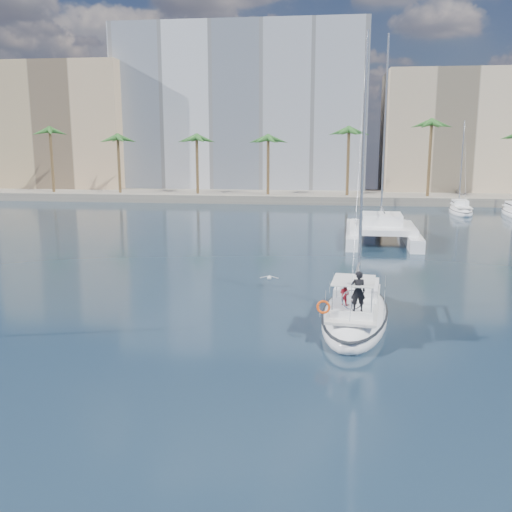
# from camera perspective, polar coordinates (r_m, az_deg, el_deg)

# --- Properties ---
(ground) EXTENTS (160.00, 160.00, 0.00)m
(ground) POSITION_cam_1_polar(r_m,az_deg,el_deg) (29.89, 1.06, -6.24)
(ground) COLOR black
(ground) RESTS_ON ground
(quay) EXTENTS (120.00, 14.00, 1.20)m
(quay) POSITION_cam_1_polar(r_m,az_deg,el_deg) (89.77, 5.21, 5.97)
(quay) COLOR gray
(quay) RESTS_ON ground
(building_modern) EXTENTS (42.00, 16.00, 28.00)m
(building_modern) POSITION_cam_1_polar(r_m,az_deg,el_deg) (102.55, -1.33, 14.18)
(building_modern) COLOR silver
(building_modern) RESTS_ON ground
(building_tan_left) EXTENTS (22.00, 14.00, 22.00)m
(building_tan_left) POSITION_cam_1_polar(r_m,az_deg,el_deg) (107.24, -18.08, 11.91)
(building_tan_left) COLOR tan
(building_tan_left) RESTS_ON ground
(building_beige) EXTENTS (20.00, 14.00, 20.00)m
(building_beige) POSITION_cam_1_polar(r_m,az_deg,el_deg) (100.15, 18.44, 11.39)
(building_beige) COLOR beige
(building_beige) RESTS_ON ground
(palm_left) EXTENTS (3.60, 3.60, 12.30)m
(palm_left) POSITION_cam_1_polar(r_m,az_deg,el_deg) (93.00, -16.67, 11.71)
(palm_left) COLOR brown
(palm_left) RESTS_ON ground
(palm_centre) EXTENTS (3.60, 3.60, 12.30)m
(palm_centre) POSITION_cam_1_polar(r_m,az_deg,el_deg) (85.39, 5.24, 12.20)
(palm_centre) COLOR brown
(palm_centre) RESTS_ON ground
(main_sloop) EXTENTS (4.34, 10.56, 15.25)m
(main_sloop) POSITION_cam_1_polar(r_m,az_deg,el_deg) (29.58, 9.89, -5.59)
(main_sloop) COLOR white
(main_sloop) RESTS_ON ground
(catamaran) EXTENTS (6.90, 13.06, 18.59)m
(catamaran) POSITION_cam_1_polar(r_m,az_deg,el_deg) (53.97, 12.45, 2.74)
(catamaran) COLOR white
(catamaran) RESTS_ON ground
(seagull) EXTENTS (1.18, 0.51, 0.22)m
(seagull) POSITION_cam_1_polar(r_m,az_deg,el_deg) (36.05, 1.34, -2.15)
(seagull) COLOR silver
(seagull) RESTS_ON ground
(moored_yacht_a) EXTENTS (3.37, 9.52, 11.90)m
(moored_yacht_a) POSITION_cam_1_polar(r_m,az_deg,el_deg) (77.75, 19.76, 4.06)
(moored_yacht_a) COLOR white
(moored_yacht_a) RESTS_ON ground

